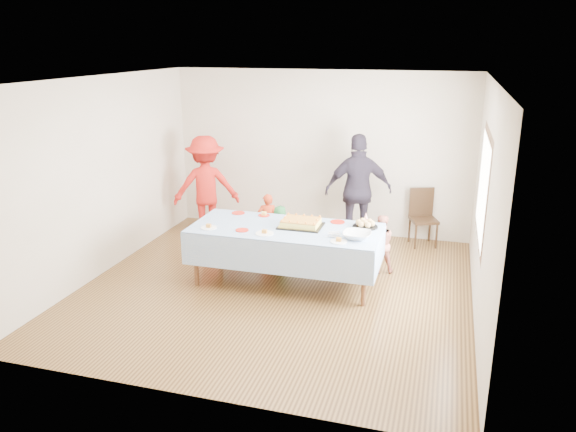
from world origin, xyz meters
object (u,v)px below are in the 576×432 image
object	(u,v)px
party_table	(286,231)
adult_left	(206,186)
dining_chair	(423,214)
birthday_cake	(301,223)

from	to	relation	value
party_table	adult_left	bearing A→B (deg)	140.00
party_table	dining_chair	distance (m)	2.66
party_table	birthday_cake	bearing A→B (deg)	27.19
birthday_cake	adult_left	world-z (taller)	adult_left
birthday_cake	adult_left	distance (m)	2.46
adult_left	party_table	bearing A→B (deg)	116.77
birthday_cake	dining_chair	bearing A→B (deg)	52.94
dining_chair	party_table	bearing A→B (deg)	-149.95
birthday_cake	dining_chair	distance (m)	2.49
party_table	birthday_cake	distance (m)	0.23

